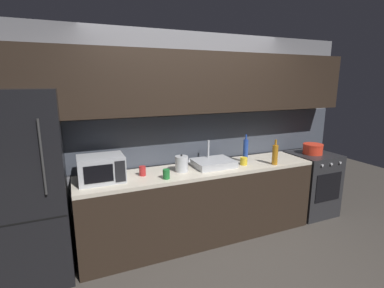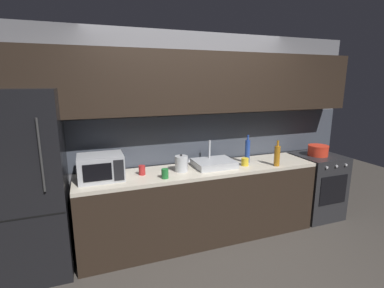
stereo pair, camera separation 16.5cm
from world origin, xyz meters
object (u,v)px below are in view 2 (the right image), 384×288
oven_range (316,186)px  mug_red (142,170)px  mug_yellow (245,162)px  cooking_pot (318,150)px  microwave (101,167)px  wine_bottle_amber (277,156)px  wine_bottle_blue (247,151)px  refrigerator (29,186)px  kettle (181,164)px  mug_green (165,174)px

oven_range → mug_red: 2.54m
mug_yellow → cooking_pot: cooking_pot is taller
microwave → wine_bottle_amber: (2.05, -0.23, -0.01)m
oven_range → wine_bottle_blue: (-1.14, 0.04, 0.60)m
refrigerator → mug_red: size_ratio=17.47×
kettle → wine_bottle_blue: bearing=2.8°
wine_bottle_blue → cooking_pot: 1.12m
refrigerator → kettle: 1.56m
oven_range → wine_bottle_blue: wine_bottle_blue is taller
oven_range → mug_green: bearing=-175.5°
wine_bottle_amber → mug_yellow: wine_bottle_amber is taller
refrigerator → kettle: (1.56, -0.01, 0.06)m
oven_range → cooking_pot: 0.52m
refrigerator → mug_yellow: 2.37m
wine_bottle_amber → mug_red: bearing=171.8°
wine_bottle_blue → mug_yellow: wine_bottle_blue is taller
kettle → wine_bottle_amber: wine_bottle_amber is taller
microwave → mug_yellow: 1.69m
kettle → microwave: bearing=178.5°
kettle → mug_yellow: 0.81m
mug_red → mug_green: 0.29m
mug_yellow → cooking_pot: (1.21, 0.07, 0.03)m
oven_range → kettle: bearing=-179.9°
refrigerator → kettle: size_ratio=9.09×
wine_bottle_blue → cooking_pot: wine_bottle_blue is taller
oven_range → mug_green: size_ratio=8.65×
refrigerator → wine_bottle_blue: 2.46m
kettle → wine_bottle_blue: wine_bottle_blue is taller
mug_yellow → cooking_pot: 1.21m
wine_bottle_blue → cooking_pot: bearing=-2.0°
kettle → mug_yellow: bearing=-4.4°
refrigerator → wine_bottle_amber: bearing=-4.4°
kettle → mug_red: (-0.45, 0.03, -0.04)m
kettle → mug_green: bearing=-144.4°
kettle → cooking_pot: kettle is taller
wine_bottle_blue → wine_bottle_amber: size_ratio=1.14×
microwave → wine_bottle_amber: size_ratio=1.46×
kettle → mug_green: size_ratio=1.96×
oven_range → mug_yellow: (-1.23, -0.07, 0.50)m
wine_bottle_amber → wine_bottle_blue: bearing=137.3°
microwave → kettle: bearing=-1.5°
microwave → cooking_pot: microwave is taller
oven_range → wine_bottle_amber: (-0.87, -0.21, 0.58)m
wine_bottle_blue → mug_red: (-1.35, -0.02, -0.10)m
kettle → mug_yellow: size_ratio=2.17×
kettle → oven_range: bearing=0.1°
wine_bottle_amber → kettle: bearing=170.1°
oven_range → mug_yellow: mug_yellow is taller
wine_bottle_blue → microwave: bearing=-179.3°
microwave → mug_red: bearing=0.7°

